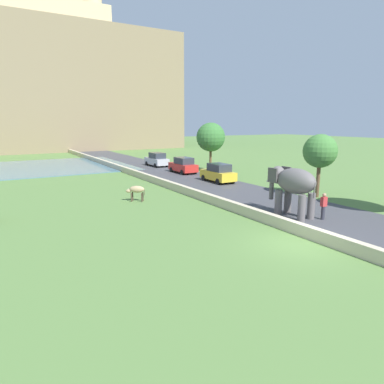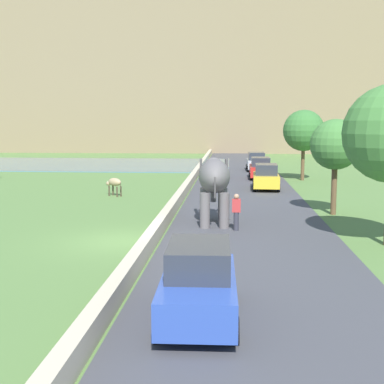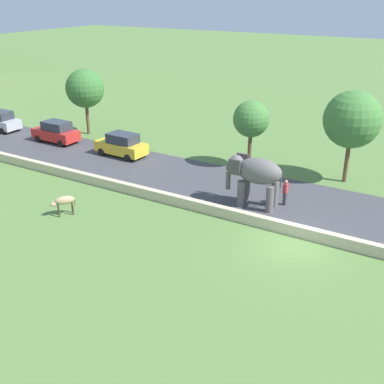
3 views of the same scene
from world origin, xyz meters
name	(u,v)px [view 3 (image 3 of 3)]	position (x,y,z in m)	size (l,w,h in m)	color
ground_plane	(292,247)	(0.00, 0.00, 0.00)	(220.00, 220.00, 0.00)	#567A3D
road_surface	(68,153)	(5.00, 20.00, 0.03)	(7.00, 120.00, 0.06)	#424247
barrier_wall	(50,169)	(1.20, 18.00, 0.31)	(0.40, 110.00, 0.62)	beige
elephant	(255,174)	(3.41, 3.63, 2.04)	(1.54, 3.50, 2.99)	#605B5B
person_beside_elephant	(285,192)	(4.40, 2.10, 0.87)	(0.36, 0.22, 1.63)	#33333D
car_red	(56,132)	(6.57, 22.76, 0.90)	(1.83, 4.02, 1.80)	red
car_yellow	(122,145)	(6.57, 15.92, 0.90)	(1.92, 4.06, 1.80)	gold
cow_tan	(64,201)	(-3.13, 12.30, 0.84)	(1.30, 1.12, 1.15)	tan
tree_near	(251,119)	(9.33, 6.63, 3.50)	(2.52, 2.52, 4.79)	brown
tree_mid	(85,89)	(9.91, 22.28, 3.95)	(3.26, 3.26, 5.60)	brown
tree_far	(352,120)	(10.08, 0.06, 4.19)	(3.65, 3.65, 6.03)	brown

